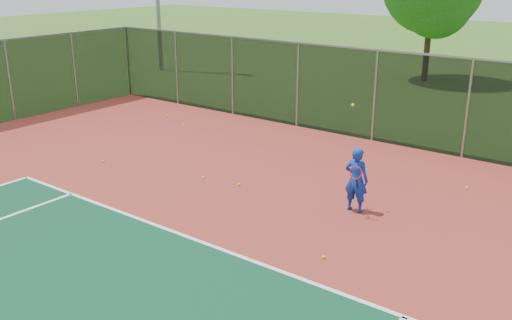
# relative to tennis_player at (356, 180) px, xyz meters

# --- Properties ---
(court_apron) EXTENTS (30.00, 20.00, 0.02)m
(court_apron) POSITION_rel_tennis_player_xyz_m (0.73, -4.43, -0.80)
(court_apron) COLOR #993227
(court_apron) RESTS_ON ground
(fence_back) EXTENTS (30.00, 0.06, 3.03)m
(fence_back) POSITION_rel_tennis_player_xyz_m (0.73, 5.57, 0.75)
(fence_back) COLOR black
(fence_back) RESTS_ON court_apron
(tennis_player) EXTENTS (0.60, 0.62, 2.56)m
(tennis_player) POSITION_rel_tennis_player_xyz_m (0.00, 0.00, 0.00)
(tennis_player) COLOR #1130A4
(tennis_player) RESTS_ON court_apron
(practice_ball_0) EXTENTS (0.07, 0.07, 0.07)m
(practice_ball_0) POSITION_rel_tennis_player_xyz_m (-7.65, -1.29, -0.76)
(practice_ball_0) COLOR yellow
(practice_ball_0) RESTS_ON court_apron
(practice_ball_1) EXTENTS (0.07, 0.07, 0.07)m
(practice_ball_1) POSITION_rel_tennis_player_xyz_m (1.70, 3.03, -0.76)
(practice_ball_1) COLOR yellow
(practice_ball_1) RESTS_ON court_apron
(practice_ball_2) EXTENTS (0.07, 0.07, 0.07)m
(practice_ball_2) POSITION_rel_tennis_player_xyz_m (0.61, -2.49, -0.76)
(practice_ball_2) COLOR yellow
(practice_ball_2) RESTS_ON court_apron
(practice_ball_3) EXTENTS (0.07, 0.07, 0.07)m
(practice_ball_3) POSITION_rel_tennis_player_xyz_m (-4.32, -0.56, -0.76)
(practice_ball_3) COLOR yellow
(practice_ball_3) RESTS_ON court_apron
(practice_ball_4) EXTENTS (0.07, 0.07, 0.07)m
(practice_ball_4) POSITION_rel_tennis_player_xyz_m (-3.22, -0.38, -0.76)
(practice_ball_4) COLOR yellow
(practice_ball_4) RESTS_ON court_apron
(practice_ball_5) EXTENTS (0.07, 0.07, 0.07)m
(practice_ball_5) POSITION_rel_tennis_player_xyz_m (-10.05, 3.74, -0.76)
(practice_ball_5) COLOR yellow
(practice_ball_5) RESTS_ON court_apron
(practice_ball_8) EXTENTS (0.07, 0.07, 0.07)m
(practice_ball_8) POSITION_rel_tennis_player_xyz_m (-8.56, 3.09, -0.76)
(practice_ball_8) COLOR yellow
(practice_ball_8) RESTS_ON court_apron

